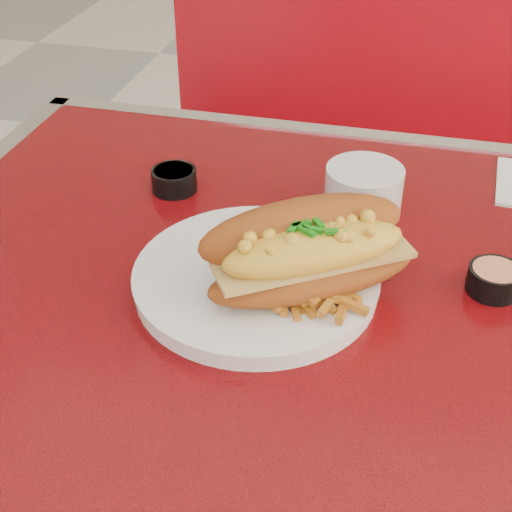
% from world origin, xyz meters
% --- Properties ---
extents(diner_table, '(1.23, 0.83, 0.77)m').
position_xyz_m(diner_table, '(0.00, 0.00, 0.61)').
color(diner_table, red).
rests_on(diner_table, ground).
extents(booth_bench_far, '(1.20, 0.51, 0.90)m').
position_xyz_m(booth_bench_far, '(0.00, 0.81, 0.29)').
color(booth_bench_far, maroon).
rests_on(booth_bench_far, ground).
extents(dinner_plate, '(0.29, 0.29, 0.02)m').
position_xyz_m(dinner_plate, '(-0.17, 0.00, 0.78)').
color(dinner_plate, white).
rests_on(dinner_plate, diner_table).
extents(mac_hoagie, '(0.24, 0.21, 0.10)m').
position_xyz_m(mac_hoagie, '(-0.11, -0.00, 0.83)').
color(mac_hoagie, '#954818').
rests_on(mac_hoagie, dinner_plate).
extents(fries_pile, '(0.10, 0.09, 0.03)m').
position_xyz_m(fries_pile, '(-0.11, -0.00, 0.80)').
color(fries_pile, orange).
rests_on(fries_pile, dinner_plate).
extents(fork, '(0.05, 0.16, 0.00)m').
position_xyz_m(fork, '(-0.10, 0.03, 0.79)').
color(fork, silver).
rests_on(fork, dinner_plate).
extents(gravy_ramekin, '(0.12, 0.12, 0.05)m').
position_xyz_m(gravy_ramekin, '(-0.08, 0.19, 0.80)').
color(gravy_ramekin, white).
rests_on(gravy_ramekin, diner_table).
extents(sauce_cup_left, '(0.06, 0.06, 0.03)m').
position_xyz_m(sauce_cup_left, '(-0.32, 0.18, 0.79)').
color(sauce_cup_left, black).
rests_on(sauce_cup_left, diner_table).
extents(sauce_cup_right, '(0.06, 0.06, 0.03)m').
position_xyz_m(sauce_cup_right, '(0.08, 0.06, 0.79)').
color(sauce_cup_right, black).
rests_on(sauce_cup_right, diner_table).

